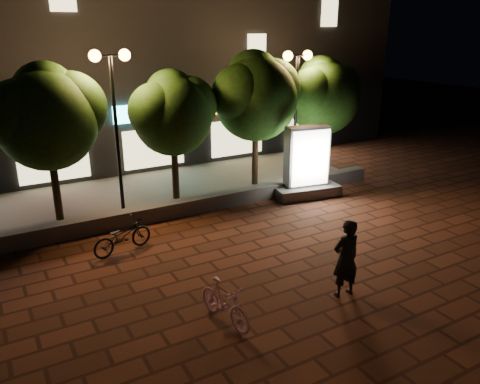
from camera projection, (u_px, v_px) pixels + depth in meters
ground at (238, 265)px, 12.32m from camera, size 80.00×80.00×0.00m
retaining_wall at (178, 208)px, 15.52m from camera, size 16.00×0.45×0.50m
sidewalk at (153, 192)px, 17.64m from camera, size 16.00×5.00×0.08m
building_block at (97, 48)px, 21.31m from camera, size 28.00×8.12×11.30m
tree_left at (47, 114)px, 14.05m from camera, size 3.60×3.00×4.89m
tree_mid at (173, 110)px, 15.99m from camera, size 3.24×2.70×4.50m
tree_right at (256, 93)px, 17.42m from camera, size 3.72×3.10×5.07m
tree_far_right at (324, 93)px, 18.98m from camera, size 3.48×2.90×4.76m
street_lamp_left at (113, 91)px, 14.55m from camera, size 1.26×0.36×5.18m
street_lamp_right at (297, 83)px, 17.86m from camera, size 1.26×0.36×4.98m
ad_kiosk at (306, 168)px, 17.09m from camera, size 2.56×1.57×2.59m
scooter_pink at (225, 303)px, 9.79m from camera, size 0.72×1.64×0.95m
rider at (346, 258)px, 10.67m from camera, size 0.72×0.50×1.88m
scooter_parked at (122, 236)px, 12.93m from camera, size 1.86×1.04×0.92m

